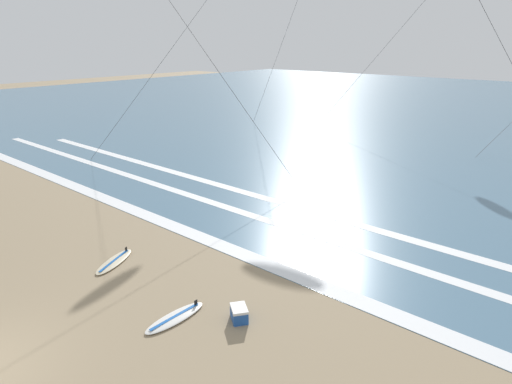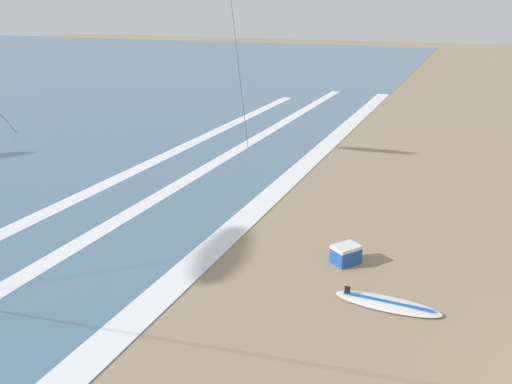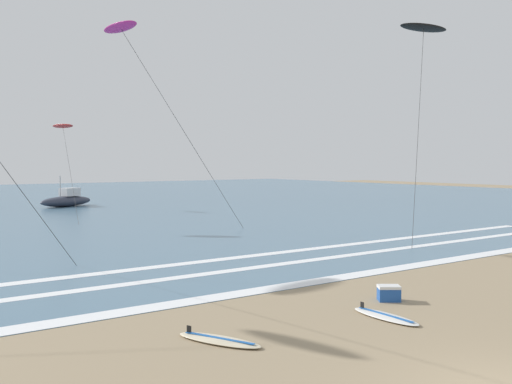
% 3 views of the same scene
% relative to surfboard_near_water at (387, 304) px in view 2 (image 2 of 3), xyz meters
% --- Properties ---
extents(wave_foam_shoreline, '(56.42, 0.77, 0.01)m').
position_rel_surfboard_near_water_xyz_m(wave_foam_shoreline, '(-2.22, 4.39, -0.03)').
color(wave_foam_shoreline, white).
rests_on(wave_foam_shoreline, ocean_surface).
extents(wave_foam_mid_break, '(55.82, 0.55, 0.01)m').
position_rel_surfboard_near_water_xyz_m(wave_foam_mid_break, '(-2.00, 7.60, -0.03)').
color(wave_foam_mid_break, white).
rests_on(wave_foam_mid_break, ocean_surface).
extents(surfboard_near_water, '(0.64, 2.11, 0.25)m').
position_rel_surfboard_near_water_xyz_m(surfboard_near_water, '(0.00, 0.00, 0.00)').
color(surfboard_near_water, silver).
rests_on(surfboard_near_water, ground).
extents(cooler_box, '(0.76, 0.72, 0.44)m').
position_rel_surfboard_near_water_xyz_m(cooler_box, '(1.48, 1.20, 0.18)').
color(cooler_box, '#1E4C9E').
rests_on(cooler_box, ground).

